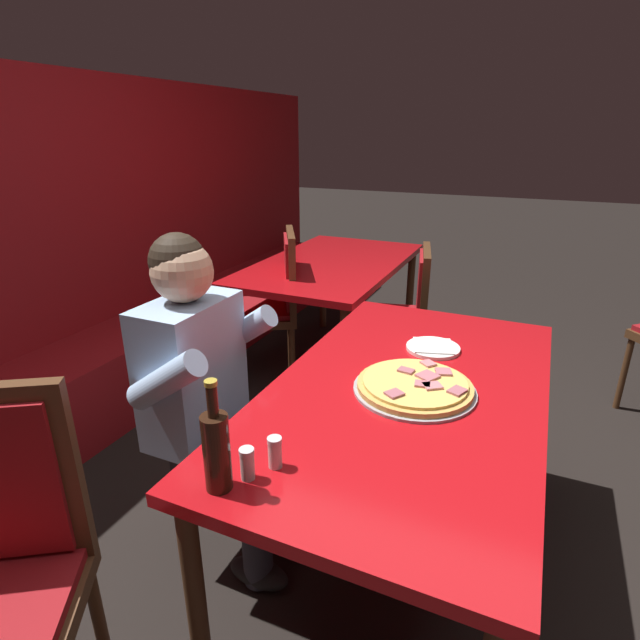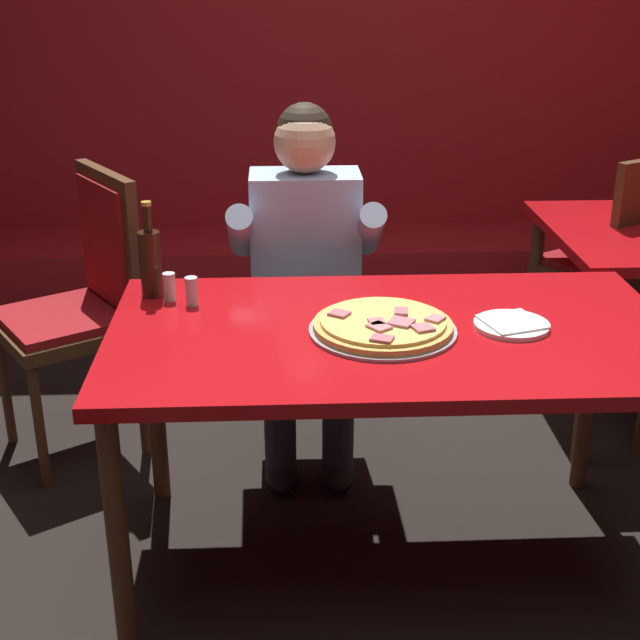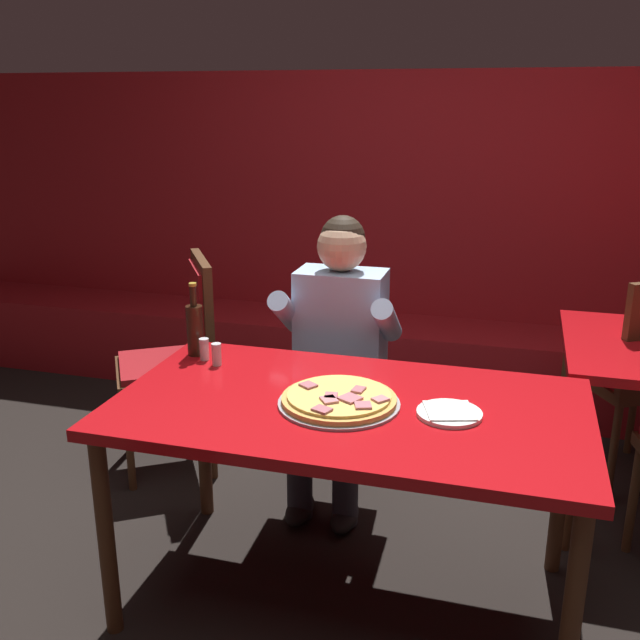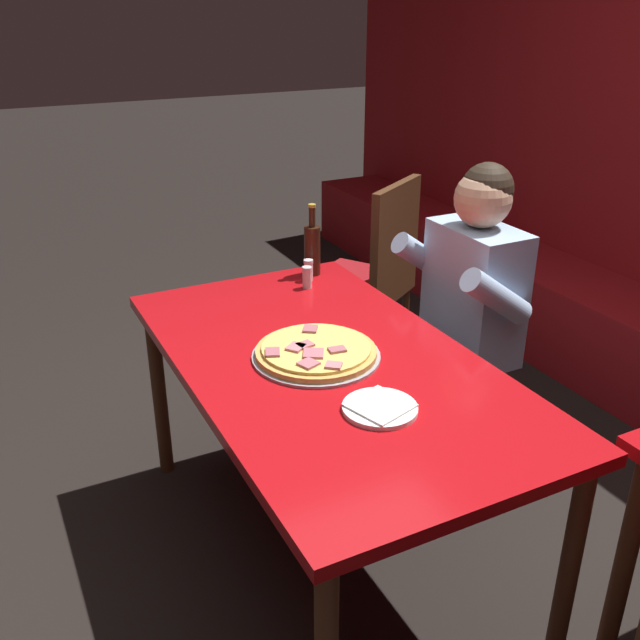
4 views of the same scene
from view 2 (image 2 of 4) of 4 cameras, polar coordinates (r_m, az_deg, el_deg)
ground_plane at (r=2.86m, az=4.14°, el=-14.92°), size 24.00×24.00×0.00m
booth_wall_panel at (r=4.52m, az=1.27°, el=12.42°), size 6.80×0.16×1.90m
booth_bench at (r=4.39m, az=1.47°, el=2.40°), size 6.46×0.48×0.46m
main_dining_table at (r=2.50m, az=4.57°, el=-2.11°), size 1.57×0.88×0.77m
pizza at (r=2.44m, az=4.06°, el=-0.39°), size 0.41×0.41×0.05m
plate_white_paper at (r=2.52m, az=12.17°, el=-0.29°), size 0.21×0.21×0.02m
beer_bottle at (r=2.71m, az=-10.80°, el=3.74°), size 0.07×0.07×0.29m
shaker_oregano at (r=2.68m, az=-9.61°, el=2.02°), size 0.04×0.04×0.09m
shaker_black_pepper at (r=2.64m, az=-8.21°, el=1.75°), size 0.04×0.04×0.09m
diner_seated_blue_shirt at (r=3.09m, az=-0.88°, el=2.99°), size 0.53×0.53×1.27m
dining_chair_by_booth at (r=3.85m, az=18.77°, el=4.02°), size 0.60×0.60×1.02m
dining_chair_far_right at (r=3.30m, az=-14.86°, el=1.60°), size 0.61×0.61×1.04m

